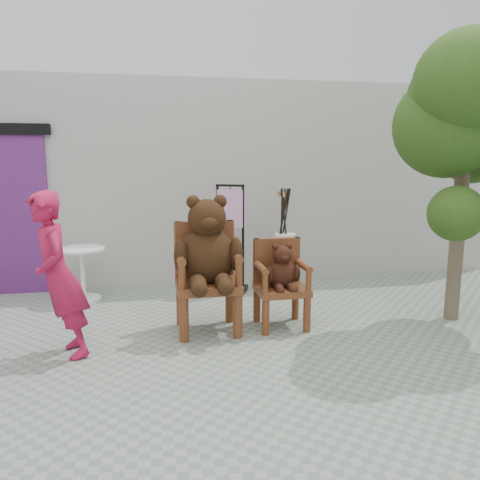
{
  "coord_description": "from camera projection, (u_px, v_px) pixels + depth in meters",
  "views": [
    {
      "loc": [
        -1.02,
        -4.25,
        1.88
      ],
      "look_at": [
        -0.03,
        0.91,
        0.95
      ],
      "focal_mm": 35.0,
      "sensor_mm": 36.0,
      "label": 1
    }
  ],
  "objects": [
    {
      "name": "ground_plane",
      "position": [
        260.0,
        350.0,
        4.63
      ],
      "size": [
        60.0,
        60.0,
        0.0
      ],
      "primitive_type": "plane",
      "color": "gray",
      "rests_on": "ground"
    },
    {
      "name": "chair_big",
      "position": [
        207.0,
        256.0,
        5.01
      ],
      "size": [
        0.73,
        0.78,
        1.49
      ],
      "color": "#512611",
      "rests_on": "ground"
    },
    {
      "name": "display_stand",
      "position": [
        230.0,
        251.0,
        6.57
      ],
      "size": [
        0.55,
        0.49,
        1.51
      ],
      "rotation": [
        0.0,
        0.0,
        -0.39
      ],
      "color": "black",
      "rests_on": "ground"
    },
    {
      "name": "back_wall",
      "position": [
        215.0,
        182.0,
        7.36
      ],
      "size": [
        9.0,
        1.0,
        3.0
      ],
      "primitive_type": "cube",
      "color": "#AEACA3",
      "rests_on": "ground"
    },
    {
      "name": "chair_small",
      "position": [
        281.0,
        276.0,
        5.21
      ],
      "size": [
        0.56,
        0.51,
        0.97
      ],
      "color": "#512611",
      "rests_on": "ground"
    },
    {
      "name": "person",
      "position": [
        59.0,
        276.0,
        4.34
      ],
      "size": [
        0.56,
        0.67,
        1.58
      ],
      "primitive_type": "imported",
      "rotation": [
        0.0,
        0.0,
        -1.21
      ],
      "color": "#AB153E",
      "rests_on": "ground"
    },
    {
      "name": "stool_bucket",
      "position": [
        285.0,
        246.0,
        6.65
      ],
      "size": [
        0.32,
        0.32,
        1.45
      ],
      "rotation": [
        0.0,
        0.0,
        0.06
      ],
      "color": "white",
      "rests_on": "ground"
    },
    {
      "name": "cafe_table",
      "position": [
        82.0,
        268.0,
        6.19
      ],
      "size": [
        0.6,
        0.6,
        0.7
      ],
      "rotation": [
        0.0,
        0.0,
        0.11
      ],
      "color": "white",
      "rests_on": "ground"
    },
    {
      "name": "doorway",
      "position": [
        2.0,
        211.0,
        6.36
      ],
      "size": [
        1.4,
        0.11,
        2.33
      ],
      "color": "#5B2266",
      "rests_on": "ground"
    }
  ]
}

